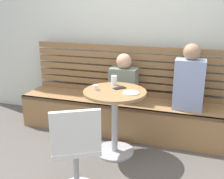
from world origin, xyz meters
TOP-DOWN VIEW (x-y plane):
  - back_wall at (0.00, 1.64)m, footprint 5.20×0.10m
  - booth_bench at (0.00, 1.20)m, footprint 2.70×0.52m
  - booth_backrest at (0.00, 1.44)m, footprint 2.65×0.04m
  - cafe_table at (0.07, 0.66)m, footprint 0.68×0.68m
  - white_chair at (-0.02, -0.15)m, footprint 0.55×0.55m
  - person_adult at (0.81, 1.17)m, footprint 0.34×0.22m
  - person_child_left at (0.01, 1.22)m, footprint 0.34×0.22m
  - cup_water_clear at (-0.01, 0.86)m, footprint 0.07×0.07m
  - cup_espresso_small at (-0.14, 0.63)m, footprint 0.06×0.06m
  - plate_small at (0.25, 0.63)m, footprint 0.17×0.17m
  - phone_on_table at (0.09, 0.75)m, footprint 0.15×0.15m

SIDE VIEW (x-z plane):
  - booth_bench at x=0.00m, z-range 0.00..0.44m
  - white_chair at x=-0.02m, z-range 0.04..0.89m
  - cafe_table at x=0.07m, z-range 0.15..0.89m
  - person_child_left at x=0.01m, z-range 0.40..1.00m
  - phone_on_table at x=0.09m, z-range 0.74..0.75m
  - plate_small at x=0.25m, z-range 0.74..0.75m
  - cup_espresso_small at x=-0.14m, z-range 0.74..0.79m
  - booth_backrest at x=0.00m, z-range 0.44..1.11m
  - person_adult at x=0.81m, z-range 0.40..1.17m
  - cup_water_clear at x=-0.01m, z-range 0.74..0.85m
  - back_wall at x=0.00m, z-range 0.00..2.90m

